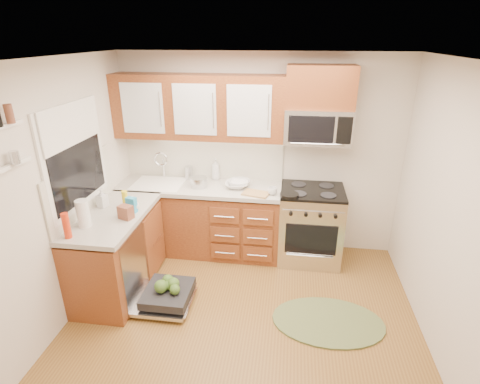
# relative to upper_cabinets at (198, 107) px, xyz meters

# --- Properties ---
(floor) EXTENTS (3.50, 3.50, 0.00)m
(floor) POSITION_rel_upper_cabinets_xyz_m (0.73, -1.57, -1.88)
(floor) COLOR brown
(floor) RESTS_ON ground
(ceiling) EXTENTS (3.50, 3.50, 0.00)m
(ceiling) POSITION_rel_upper_cabinets_xyz_m (0.73, -1.57, 0.62)
(ceiling) COLOR white
(ceiling) RESTS_ON ground
(wall_back) EXTENTS (3.50, 0.04, 2.50)m
(wall_back) POSITION_rel_upper_cabinets_xyz_m (0.73, 0.18, -0.62)
(wall_back) COLOR beige
(wall_back) RESTS_ON ground
(wall_left) EXTENTS (0.04, 3.50, 2.50)m
(wall_left) POSITION_rel_upper_cabinets_xyz_m (-1.02, -1.57, -0.62)
(wall_left) COLOR beige
(wall_left) RESTS_ON ground
(wall_right) EXTENTS (0.04, 3.50, 2.50)m
(wall_right) POSITION_rel_upper_cabinets_xyz_m (2.48, -1.57, -0.62)
(wall_right) COLOR beige
(wall_right) RESTS_ON ground
(base_cabinet_back) EXTENTS (2.05, 0.60, 0.85)m
(base_cabinet_back) POSITION_rel_upper_cabinets_xyz_m (0.00, -0.12, -1.45)
(base_cabinet_back) COLOR #5A2114
(base_cabinet_back) RESTS_ON ground
(base_cabinet_left) EXTENTS (0.60, 1.25, 0.85)m
(base_cabinet_left) POSITION_rel_upper_cabinets_xyz_m (-0.72, -1.05, -1.45)
(base_cabinet_left) COLOR #5A2114
(base_cabinet_left) RESTS_ON ground
(countertop_back) EXTENTS (2.07, 0.64, 0.05)m
(countertop_back) POSITION_rel_upper_cabinets_xyz_m (0.00, -0.14, -0.97)
(countertop_back) COLOR #BBB6AB
(countertop_back) RESTS_ON base_cabinet_back
(countertop_left) EXTENTS (0.64, 1.27, 0.05)m
(countertop_left) POSITION_rel_upper_cabinets_xyz_m (-0.71, -1.05, -0.97)
(countertop_left) COLOR #BBB6AB
(countertop_left) RESTS_ON base_cabinet_left
(backsplash_back) EXTENTS (2.05, 0.02, 0.57)m
(backsplash_back) POSITION_rel_upper_cabinets_xyz_m (0.00, 0.16, -0.67)
(backsplash_back) COLOR beige
(backsplash_back) RESTS_ON ground
(backsplash_left) EXTENTS (0.02, 1.25, 0.57)m
(backsplash_left) POSITION_rel_upper_cabinets_xyz_m (-1.01, -1.05, -0.67)
(backsplash_left) COLOR beige
(backsplash_left) RESTS_ON ground
(upper_cabinets) EXTENTS (2.05, 0.35, 0.75)m
(upper_cabinets) POSITION_rel_upper_cabinets_xyz_m (0.00, 0.00, 0.00)
(upper_cabinets) COLOR #5A2114
(upper_cabinets) RESTS_ON ground
(cabinet_over_mw) EXTENTS (0.76, 0.35, 0.47)m
(cabinet_over_mw) POSITION_rel_upper_cabinets_xyz_m (1.41, 0.00, 0.26)
(cabinet_over_mw) COLOR #5A2114
(cabinet_over_mw) RESTS_ON ground
(range) EXTENTS (0.76, 0.64, 0.95)m
(range) POSITION_rel_upper_cabinets_xyz_m (1.41, -0.15, -1.40)
(range) COLOR silver
(range) RESTS_ON ground
(microwave) EXTENTS (0.76, 0.38, 0.40)m
(microwave) POSITION_rel_upper_cabinets_xyz_m (1.41, -0.02, -0.18)
(microwave) COLOR silver
(microwave) RESTS_ON ground
(sink) EXTENTS (0.62, 0.50, 0.26)m
(sink) POSITION_rel_upper_cabinets_xyz_m (-0.52, -0.16, -1.07)
(sink) COLOR white
(sink) RESTS_ON ground
(dishwasher) EXTENTS (0.70, 0.60, 0.20)m
(dishwasher) POSITION_rel_upper_cabinets_xyz_m (-0.13, -1.27, -1.77)
(dishwasher) COLOR silver
(dishwasher) RESTS_ON ground
(window) EXTENTS (0.03, 1.05, 1.05)m
(window) POSITION_rel_upper_cabinets_xyz_m (-1.01, -1.07, -0.32)
(window) COLOR white
(window) RESTS_ON ground
(window_blind) EXTENTS (0.02, 0.96, 0.40)m
(window_blind) POSITION_rel_upper_cabinets_xyz_m (-0.98, -1.07, 0.00)
(window_blind) COLOR white
(window_blind) RESTS_ON ground
(shelf_upper) EXTENTS (0.04, 0.40, 0.03)m
(shelf_upper) POSITION_rel_upper_cabinets_xyz_m (-0.99, -1.92, 0.17)
(shelf_upper) COLOR white
(shelf_upper) RESTS_ON ground
(shelf_lower) EXTENTS (0.04, 0.40, 0.03)m
(shelf_lower) POSITION_rel_upper_cabinets_xyz_m (-0.99, -1.92, -0.12)
(shelf_lower) COLOR white
(shelf_lower) RESTS_ON ground
(rug) EXTENTS (1.29, 1.03, 0.02)m
(rug) POSITION_rel_upper_cabinets_xyz_m (1.58, -1.32, -1.86)
(rug) COLOR olive
(rug) RESTS_ON ground
(skillet) EXTENTS (0.28, 0.28, 0.04)m
(skillet) POSITION_rel_upper_cabinets_xyz_m (1.12, -0.39, -0.90)
(skillet) COLOR black
(skillet) RESTS_ON range
(stock_pot) EXTENTS (0.27, 0.27, 0.13)m
(stock_pot) POSITION_rel_upper_cabinets_xyz_m (0.01, -0.18, -0.89)
(stock_pot) COLOR silver
(stock_pot) RESTS_ON countertop_back
(cutting_board) EXTENTS (0.35, 0.27, 0.02)m
(cutting_board) POSITION_rel_upper_cabinets_xyz_m (0.73, -0.32, -0.94)
(cutting_board) COLOR #A08249
(cutting_board) RESTS_ON countertop_back
(canister) EXTENTS (0.13, 0.13, 0.17)m
(canister) POSITION_rel_upper_cabinets_xyz_m (-0.19, 0.07, -0.87)
(canister) COLOR silver
(canister) RESTS_ON countertop_back
(paper_towel_roll) EXTENTS (0.15, 0.15, 0.27)m
(paper_towel_roll) POSITION_rel_upper_cabinets_xyz_m (-0.86, -1.33, -0.81)
(paper_towel_roll) COLOR white
(paper_towel_roll) RESTS_ON countertop_left
(mustard_bottle) EXTENTS (0.07, 0.07, 0.19)m
(mustard_bottle) POSITION_rel_upper_cabinets_xyz_m (-0.64, -0.88, -0.85)
(mustard_bottle) COLOR yellow
(mustard_bottle) RESTS_ON countertop_left
(red_bottle) EXTENTS (0.09, 0.09, 0.25)m
(red_bottle) POSITION_rel_upper_cabinets_xyz_m (-0.90, -1.57, -0.83)
(red_bottle) COLOR red
(red_bottle) RESTS_ON countertop_left
(wooden_box) EXTENTS (0.17, 0.14, 0.14)m
(wooden_box) POSITION_rel_upper_cabinets_xyz_m (-0.52, -1.13, -0.88)
(wooden_box) COLOR brown
(wooden_box) RESTS_ON countertop_left
(blue_carton) EXTENTS (0.12, 0.08, 0.17)m
(blue_carton) POSITION_rel_upper_cabinets_xyz_m (-0.52, -0.97, -0.87)
(blue_carton) COLOR #2991C1
(blue_carton) RESTS_ON countertop_left
(bowl_a) EXTENTS (0.30, 0.30, 0.07)m
(bowl_a) POSITION_rel_upper_cabinets_xyz_m (0.48, -0.14, -0.92)
(bowl_a) COLOR #999999
(bowl_a) RESTS_ON countertop_back
(bowl_b) EXTENTS (0.35, 0.35, 0.08)m
(bowl_b) POSITION_rel_upper_cabinets_xyz_m (0.50, -0.10, -0.91)
(bowl_b) COLOR #999999
(bowl_b) RESTS_ON countertop_back
(cup) EXTENTS (0.15, 0.15, 0.09)m
(cup) POSITION_rel_upper_cabinets_xyz_m (0.93, -0.30, -0.91)
(cup) COLOR #999999
(cup) RESTS_ON countertop_back
(soap_bottle_a) EXTENTS (0.14, 0.14, 0.28)m
(soap_bottle_a) POSITION_rel_upper_cabinets_xyz_m (0.16, 0.10, -0.81)
(soap_bottle_a) COLOR #999999
(soap_bottle_a) RESTS_ON countertop_back
(soap_bottle_b) EXTENTS (0.12, 0.12, 0.21)m
(soap_bottle_b) POSITION_rel_upper_cabinets_xyz_m (-0.90, -0.89, -0.84)
(soap_bottle_b) COLOR #999999
(soap_bottle_b) RESTS_ON countertop_left
(soap_bottle_c) EXTENTS (0.16, 0.16, 0.17)m
(soap_bottle_c) POSITION_rel_upper_cabinets_xyz_m (-0.52, -0.94, -0.87)
(soap_bottle_c) COLOR #999999
(soap_bottle_c) RESTS_ON countertop_left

